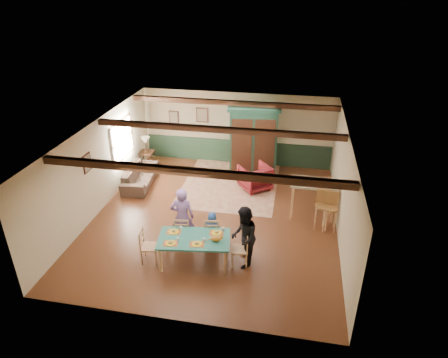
% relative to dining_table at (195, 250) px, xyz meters
% --- Properties ---
extents(floor, '(8.00, 8.00, 0.00)m').
position_rel_dining_table_xyz_m(floor, '(0.06, 2.10, -0.36)').
color(floor, '#4C2515').
rests_on(floor, ground).
extents(wall_back, '(7.00, 0.02, 2.70)m').
position_rel_dining_table_xyz_m(wall_back, '(0.06, 6.10, 0.99)').
color(wall_back, beige).
rests_on(wall_back, floor).
extents(wall_left, '(0.02, 8.00, 2.70)m').
position_rel_dining_table_xyz_m(wall_left, '(-3.44, 2.10, 0.99)').
color(wall_left, beige).
rests_on(wall_left, floor).
extents(wall_right, '(0.02, 8.00, 2.70)m').
position_rel_dining_table_xyz_m(wall_right, '(3.56, 2.10, 0.99)').
color(wall_right, beige).
rests_on(wall_right, floor).
extents(ceiling, '(7.00, 8.00, 0.02)m').
position_rel_dining_table_xyz_m(ceiling, '(0.06, 2.10, 2.34)').
color(ceiling, white).
rests_on(ceiling, wall_back).
extents(wainscot_back, '(6.95, 0.03, 0.90)m').
position_rel_dining_table_xyz_m(wainscot_back, '(0.06, 6.08, 0.09)').
color(wainscot_back, '#1D3524').
rests_on(wainscot_back, floor).
extents(ceiling_beam_front, '(6.95, 0.16, 0.16)m').
position_rel_dining_table_xyz_m(ceiling_beam_front, '(0.06, -0.20, 2.25)').
color(ceiling_beam_front, black).
rests_on(ceiling_beam_front, ceiling).
extents(ceiling_beam_mid, '(6.95, 0.16, 0.16)m').
position_rel_dining_table_xyz_m(ceiling_beam_mid, '(0.06, 2.50, 2.25)').
color(ceiling_beam_mid, black).
rests_on(ceiling_beam_mid, ceiling).
extents(ceiling_beam_back, '(6.95, 0.16, 0.16)m').
position_rel_dining_table_xyz_m(ceiling_beam_back, '(0.06, 5.10, 2.25)').
color(ceiling_beam_back, black).
rests_on(ceiling_beam_back, ceiling).
extents(window_left, '(0.06, 1.60, 1.30)m').
position_rel_dining_table_xyz_m(window_left, '(-3.41, 3.80, 1.19)').
color(window_left, white).
rests_on(window_left, wall_left).
extents(picture_left_wall, '(0.04, 0.42, 0.52)m').
position_rel_dining_table_xyz_m(picture_left_wall, '(-3.41, 1.50, 1.39)').
color(picture_left_wall, gray).
rests_on(picture_left_wall, wall_left).
extents(picture_back_a, '(0.45, 0.04, 0.55)m').
position_rel_dining_table_xyz_m(picture_back_a, '(-1.24, 6.07, 1.44)').
color(picture_back_a, gray).
rests_on(picture_back_a, wall_back).
extents(picture_back_b, '(0.38, 0.04, 0.48)m').
position_rel_dining_table_xyz_m(picture_back_b, '(-2.34, 6.07, 1.29)').
color(picture_back_b, gray).
rests_on(picture_back_b, wall_back).
extents(dining_table, '(1.85, 1.19, 0.72)m').
position_rel_dining_table_xyz_m(dining_table, '(0.00, 0.00, 0.00)').
color(dining_table, '#226C5E').
rests_on(dining_table, floor).
extents(dining_chair_far_left, '(0.46, 0.48, 0.91)m').
position_rel_dining_table_xyz_m(dining_chair_far_left, '(-0.48, 0.63, 0.10)').
color(dining_chair_far_left, tan).
rests_on(dining_chair_far_left, floor).
extents(dining_chair_far_right, '(0.46, 0.48, 0.91)m').
position_rel_dining_table_xyz_m(dining_chair_far_right, '(0.28, 0.74, 0.10)').
color(dining_chair_far_right, tan).
rests_on(dining_chair_far_right, floor).
extents(dining_chair_end_left, '(0.48, 0.46, 0.91)m').
position_rel_dining_table_xyz_m(dining_chair_end_left, '(-1.09, -0.16, 0.10)').
color(dining_chair_end_left, tan).
rests_on(dining_chair_end_left, floor).
extents(dining_chair_end_right, '(0.48, 0.46, 0.91)m').
position_rel_dining_table_xyz_m(dining_chair_end_right, '(1.09, 0.16, 0.10)').
color(dining_chair_end_right, tan).
rests_on(dining_chair_end_right, floor).
extents(person_man, '(0.65, 0.48, 1.66)m').
position_rel_dining_table_xyz_m(person_man, '(-0.49, 0.71, 0.47)').
color(person_man, '#8B63A9').
rests_on(person_man, floor).
extents(person_woman, '(0.70, 0.85, 1.58)m').
position_rel_dining_table_xyz_m(person_woman, '(1.19, 0.17, 0.43)').
color(person_woman, black).
rests_on(person_woman, floor).
extents(person_child, '(0.51, 0.37, 0.96)m').
position_rel_dining_table_xyz_m(person_child, '(0.27, 0.81, 0.12)').
color(person_child, '#22478B').
rests_on(person_child, floor).
extents(cat, '(0.36, 0.18, 0.17)m').
position_rel_dining_table_xyz_m(cat, '(0.54, -0.02, 0.45)').
color(cat, orange).
rests_on(cat, dining_table).
extents(place_setting_near_left, '(0.42, 0.34, 0.11)m').
position_rel_dining_table_xyz_m(place_setting_near_left, '(-0.49, -0.31, 0.42)').
color(place_setting_near_left, yellow).
rests_on(place_setting_near_left, dining_table).
extents(place_setting_near_center, '(0.42, 0.34, 0.11)m').
position_rel_dining_table_xyz_m(place_setting_near_center, '(0.13, -0.22, 0.42)').
color(place_setting_near_center, yellow).
rests_on(place_setting_near_center, dining_table).
extents(place_setting_far_left, '(0.42, 0.34, 0.11)m').
position_rel_dining_table_xyz_m(place_setting_far_left, '(-0.56, 0.16, 0.42)').
color(place_setting_far_left, yellow).
rests_on(place_setting_far_left, dining_table).
extents(place_setting_far_right, '(0.42, 0.34, 0.11)m').
position_rel_dining_table_xyz_m(place_setting_far_right, '(0.49, 0.31, 0.42)').
color(place_setting_far_right, yellow).
rests_on(place_setting_far_right, dining_table).
extents(area_rug, '(3.16, 3.74, 0.01)m').
position_rel_dining_table_xyz_m(area_rug, '(0.14, 4.23, -0.35)').
color(area_rug, beige).
rests_on(area_rug, floor).
extents(armoire, '(1.84, 0.92, 2.50)m').
position_rel_dining_table_xyz_m(armoire, '(0.77, 5.19, 0.89)').
color(armoire, '#153426').
rests_on(armoire, floor).
extents(armchair, '(1.27, 1.28, 0.84)m').
position_rel_dining_table_xyz_m(armchair, '(1.00, 4.12, 0.06)').
color(armchair, '#4D0F17').
rests_on(armchair, floor).
extents(sofa, '(1.01, 2.15, 0.61)m').
position_rel_dining_table_xyz_m(sofa, '(-2.89, 3.75, -0.06)').
color(sofa, '#413128').
rests_on(sofa, floor).
extents(end_table, '(0.52, 0.52, 0.62)m').
position_rel_dining_table_xyz_m(end_table, '(-3.12, 5.05, -0.05)').
color(end_table, black).
rests_on(end_table, floor).
extents(table_lamp, '(0.35, 0.35, 0.57)m').
position_rel_dining_table_xyz_m(table_lamp, '(-3.12, 5.05, 0.54)').
color(table_lamp, beige).
rests_on(table_lamp, end_table).
extents(counter_table, '(1.33, 0.78, 1.11)m').
position_rel_dining_table_xyz_m(counter_table, '(2.84, 2.77, 0.19)').
color(counter_table, tan).
rests_on(counter_table, floor).
extents(bar_stool_left, '(0.42, 0.46, 1.13)m').
position_rel_dining_table_xyz_m(bar_stool_left, '(3.09, 2.17, 0.20)').
color(bar_stool_left, '#A97742').
rests_on(bar_stool_left, floor).
extents(bar_stool_right, '(0.41, 0.45, 1.14)m').
position_rel_dining_table_xyz_m(bar_stool_right, '(3.31, 2.07, 0.21)').
color(bar_stool_right, '#A97742').
rests_on(bar_stool_right, floor).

